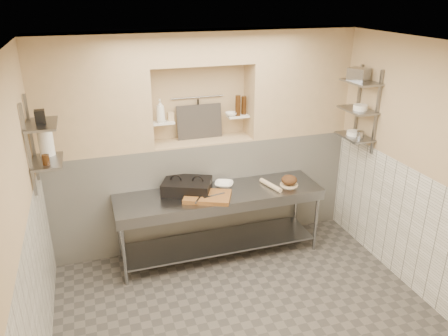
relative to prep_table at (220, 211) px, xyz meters
name	(u,v)px	position (x,y,z in m)	size (l,w,h in m)	color
floor	(246,317)	(-0.07, -1.18, -0.69)	(4.00, 3.90, 0.10)	#4F4B46
ceiling	(253,41)	(-0.07, -1.18, 2.21)	(4.00, 3.90, 0.10)	silver
wall_left	(18,231)	(-2.12, -1.18, 0.76)	(0.10, 3.90, 2.80)	tan
wall_right	(425,172)	(1.98, -1.18, 0.76)	(0.10, 3.90, 2.80)	tan
wall_back	(197,136)	(-0.07, 0.82, 0.76)	(4.00, 0.10, 2.80)	tan
backwall_lower	(203,190)	(-0.07, 0.57, 0.06)	(4.00, 0.40, 1.40)	white
alcove_sill	(202,141)	(-0.07, 0.57, 0.77)	(1.30, 0.40, 0.02)	tan
backwall_pillar_left	(91,96)	(-1.39, 0.57, 1.46)	(1.35, 0.40, 1.40)	tan
backwall_pillar_right	(296,82)	(1.26, 0.57, 1.46)	(1.35, 0.40, 1.40)	tan
backwall_header	(200,47)	(-0.07, 0.57, 1.96)	(1.30, 0.40, 0.40)	tan
wainscot_left	(39,298)	(-2.06, -1.18, 0.06)	(0.02, 3.90, 1.40)	white
wainscot_right	(410,229)	(1.92, -1.18, 0.06)	(0.02, 3.90, 1.40)	white
alcove_shelf_left	(163,123)	(-0.57, 0.57, 1.06)	(0.28, 0.16, 0.03)	white
alcove_shelf_right	(238,116)	(0.43, 0.57, 1.06)	(0.28, 0.16, 0.03)	white
utensil_rail	(198,97)	(-0.07, 0.74, 1.31)	(0.02, 0.02, 0.70)	gray
hanging_steel	(198,110)	(-0.07, 0.72, 1.14)	(0.02, 0.02, 0.30)	black
splash_panel	(200,122)	(-0.07, 0.67, 1.00)	(0.60, 0.02, 0.45)	#383330
shelf_rail_left_a	(32,139)	(-2.04, 0.07, 1.16)	(0.03, 0.03, 0.95)	slate
shelf_rail_left_b	(28,151)	(-2.04, -0.33, 1.16)	(0.03, 0.03, 0.95)	slate
wall_shelf_left_lower	(47,161)	(-1.91, -0.13, 0.96)	(0.30, 0.50, 0.03)	slate
wall_shelf_left_upper	(41,124)	(-1.91, -0.13, 1.36)	(0.30, 0.50, 0.03)	slate
shelf_rail_right_a	(358,105)	(1.91, 0.07, 1.21)	(0.03, 0.03, 1.05)	slate
shelf_rail_right_b	(377,113)	(1.91, -0.33, 1.21)	(0.03, 0.03, 1.05)	slate
wall_shelf_right_lower	(354,137)	(1.77, -0.13, 0.86)	(0.30, 0.50, 0.03)	slate
wall_shelf_right_mid	(358,110)	(1.77, -0.13, 1.21)	(0.30, 0.50, 0.03)	slate
wall_shelf_right_upper	(361,82)	(1.77, -0.13, 1.56)	(0.30, 0.50, 0.03)	slate
prep_table	(220,211)	(0.00, 0.00, 0.00)	(2.60, 0.70, 0.90)	gray
panini_press	(187,186)	(-0.38, 0.14, 0.34)	(0.70, 0.62, 0.16)	black
cutting_board	(208,197)	(-0.19, -0.11, 0.28)	(0.55, 0.39, 0.05)	brown
knife_blade	(214,195)	(-0.11, -0.15, 0.31)	(0.29, 0.03, 0.01)	gray
tongs	(199,199)	(-0.32, -0.19, 0.31)	(0.02, 0.02, 0.24)	gray
mixing_bowl	(224,184)	(0.11, 0.16, 0.29)	(0.24, 0.24, 0.06)	white
rolling_pin	(271,185)	(0.67, -0.04, 0.29)	(0.06, 0.06, 0.39)	beige
bread_board	(289,185)	(0.92, -0.06, 0.26)	(0.24, 0.24, 0.01)	beige
bread_loaf	(289,180)	(0.92, -0.06, 0.33)	(0.20, 0.20, 0.12)	#4C2D19
bottle_soap	(160,111)	(-0.59, 0.55, 1.22)	(0.11, 0.11, 0.29)	white
jar_alcove	(171,116)	(-0.46, 0.59, 1.12)	(0.07, 0.07, 0.11)	tan
bowl_alcove	(231,114)	(0.33, 0.56, 1.09)	(0.15, 0.15, 0.05)	white
condiment_a	(244,105)	(0.52, 0.59, 1.19)	(0.07, 0.07, 0.24)	#321B0A
condiment_b	(238,106)	(0.42, 0.55, 1.20)	(0.07, 0.07, 0.27)	#321B0A
condiment_c	(244,110)	(0.53, 0.60, 1.13)	(0.07, 0.07, 0.11)	white
jug_left	(46,141)	(-1.91, 0.03, 1.12)	(0.15, 0.15, 0.31)	white
jar_left	(46,160)	(-1.91, -0.26, 1.02)	(0.07, 0.07, 0.11)	#321B0A
box_left_upper	(40,117)	(-1.91, -0.14, 1.44)	(0.10, 0.10, 0.14)	black
bowl_right	(354,133)	(1.77, -0.11, 0.90)	(0.18, 0.18, 0.05)	white
canister_right	(360,135)	(1.77, -0.25, 0.92)	(0.09, 0.09, 0.09)	gray
bowl_right_mid	(360,107)	(1.77, -0.18, 1.25)	(0.18, 0.18, 0.06)	white
basket_right	(359,74)	(1.77, -0.07, 1.64)	(0.19, 0.23, 0.15)	gray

